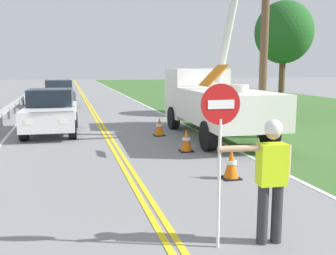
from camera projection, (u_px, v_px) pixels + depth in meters
The scene contains 15 objects.
grass_verge_right at pixel (288, 109), 23.58m from camera, with size 16.00×110.00×0.01m, color #3D662D.
centerline_yellow_left at pixel (93, 115), 20.66m from camera, with size 0.11×110.00×0.01m, color yellow.
centerline_yellow_right at pixel (96, 115), 20.71m from camera, with size 0.11×110.00×0.01m, color yellow.
edge_line_right at pixel (160, 113), 21.58m from camera, with size 0.12×110.00×0.01m, color silver.
edge_line_left at pixel (23, 117), 19.78m from camera, with size 0.12×110.00×0.01m, color silver.
flagger_worker at pixel (271, 174), 5.53m from camera, with size 1.09×0.27×1.83m.
stop_sign_paddle at pixel (220, 129), 5.28m from camera, with size 0.56×0.04×2.33m.
utility_bucket_truck at pixel (212, 97), 14.33m from camera, with size 2.78×6.85×6.20m.
oncoming_sedan_nearest at pixel (51, 112), 14.81m from camera, with size 2.05×4.17×1.70m.
oncoming_sedan_second at pixel (59, 94), 24.71m from camera, with size 2.02×4.16×1.70m.
utility_pole_near at pixel (265, 19), 13.47m from camera, with size 1.80×0.28×8.03m.
traffic_cone_lead at pixel (231, 164), 8.88m from camera, with size 0.40×0.40×0.70m.
traffic_cone_mid at pixel (186, 141), 11.74m from camera, with size 0.40×0.40×0.70m.
traffic_cone_tail at pixel (159, 127), 14.41m from camera, with size 0.40×0.40×0.70m.
roadside_tree_verge at pixel (284, 33), 20.04m from camera, with size 3.00×3.00×5.90m.
Camera 1 is at (-1.41, -0.86, 2.56)m, focal length 41.48 mm.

